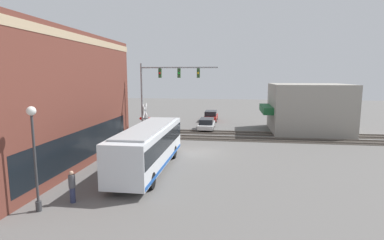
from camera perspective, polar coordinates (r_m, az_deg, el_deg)
name	(u,v)px	position (r m, az deg, el deg)	size (l,w,h in m)	color
ground_plane	(197,152)	(26.02, 1.04, -6.16)	(120.00, 120.00, 0.00)	#605E5B
brick_building	(21,100)	(25.14, -29.86, 3.36)	(18.15, 9.82, 9.65)	brown
shop_building	(307,108)	(37.82, 21.14, 2.16)	(8.14, 9.64, 5.60)	gray
city_bus	(149,146)	(21.16, -8.24, -4.91)	(10.69, 2.59, 3.10)	silver
traffic_signal_gantry	(163,84)	(29.59, -5.48, 6.80)	(0.42, 7.63, 7.76)	gray
crossing_signal	(145,119)	(30.42, -8.91, 0.28)	(1.41, 1.18, 3.81)	gray
streetlamp	(34,150)	(16.11, -27.85, -5.07)	(0.44, 0.44, 5.16)	#38383A
rail_track_near	(204,138)	(31.82, 2.33, -3.41)	(2.60, 60.00, 0.15)	#332D28
rail_track_far	(207,132)	(34.95, 2.84, -2.34)	(2.60, 60.00, 0.15)	#332D28
parked_car_white	(207,124)	(36.95, 2.83, -0.78)	(4.89, 1.82, 1.36)	silver
parked_car_red	(211,116)	(43.75, 3.63, 0.73)	(4.80, 1.82, 1.51)	#B21E19
pedestrian_at_crossing	(161,134)	(29.42, -6.02, -2.63)	(0.34, 0.34, 1.82)	#2D3351
pedestrian_by_lamp	(72,186)	(17.06, -21.87, -11.67)	(0.34, 0.34, 1.71)	#2D3351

